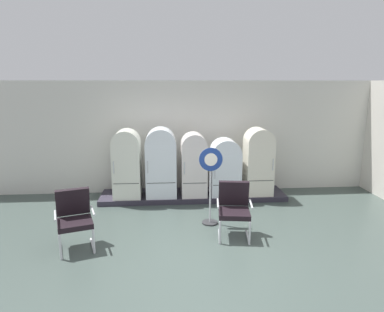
# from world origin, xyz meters

# --- Properties ---
(ground) EXTENTS (12.00, 10.00, 0.05)m
(ground) POSITION_xyz_m (0.00, 0.00, -0.03)
(ground) COLOR #3B4742
(back_wall) EXTENTS (11.76, 0.12, 2.83)m
(back_wall) POSITION_xyz_m (0.00, 3.66, 1.43)
(back_wall) COLOR silver
(back_wall) RESTS_ON ground
(display_plinth) EXTENTS (4.47, 0.95, 0.12)m
(display_plinth) POSITION_xyz_m (0.00, 3.02, 0.06)
(display_plinth) COLOR #2D2935
(display_plinth) RESTS_ON ground
(refrigerator_0) EXTENTS (0.64, 0.66, 1.60)m
(refrigerator_0) POSITION_xyz_m (-1.57, 2.91, 0.97)
(refrigerator_0) COLOR silver
(refrigerator_0) RESTS_ON display_plinth
(refrigerator_1) EXTENTS (0.71, 0.69, 1.63)m
(refrigerator_1) POSITION_xyz_m (-0.77, 2.92, 0.98)
(refrigerator_1) COLOR white
(refrigerator_1) RESTS_ON display_plinth
(refrigerator_2) EXTENTS (0.60, 0.66, 1.51)m
(refrigerator_2) POSITION_xyz_m (0.01, 2.90, 0.92)
(refrigerator_2) COLOR silver
(refrigerator_2) RESTS_ON display_plinth
(refrigerator_3) EXTENTS (0.70, 0.63, 1.36)m
(refrigerator_3) POSITION_xyz_m (0.76, 2.89, 0.83)
(refrigerator_3) COLOR white
(refrigerator_3) RESTS_ON display_plinth
(refrigerator_4) EXTENTS (0.64, 0.65, 1.60)m
(refrigerator_4) POSITION_xyz_m (1.57, 2.90, 0.97)
(refrigerator_4) COLOR silver
(refrigerator_4) RESTS_ON display_plinth
(armchair_left) EXTENTS (0.74, 0.77, 1.01)m
(armchair_left) POSITION_xyz_m (-2.21, 0.63, 0.57)
(armchair_left) COLOR silver
(armchair_left) RESTS_ON ground
(armchair_right) EXTENTS (0.68, 0.70, 1.01)m
(armchair_right) POSITION_xyz_m (0.58, 0.87, 0.57)
(armchair_right) COLOR silver
(armchair_right) RESTS_ON ground
(sign_stand) EXTENTS (0.46, 0.32, 1.56)m
(sign_stand) POSITION_xyz_m (0.22, 1.44, 0.77)
(sign_stand) COLOR #2D2D30
(sign_stand) RESTS_ON ground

